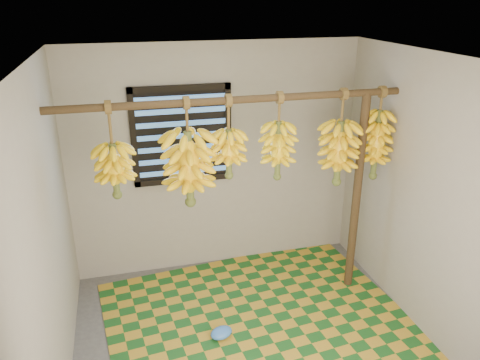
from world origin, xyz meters
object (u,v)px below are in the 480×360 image
object	(u,v)px
banana_bunch_b	(189,169)
support_post	(357,196)
banana_bunch_f	(376,145)
woven_mat	(258,318)
banana_bunch_d	(278,151)
banana_bunch_c	(229,154)
banana_bunch_a	(115,170)
plastic_bag	(221,333)
banana_bunch_e	(339,153)

from	to	relation	value
banana_bunch_b	support_post	bearing A→B (deg)	0.00
support_post	banana_bunch_f	bearing A→B (deg)	-0.00
woven_mat	banana_bunch_d	bearing A→B (deg)	49.90
banana_bunch_c	banana_bunch_f	distance (m)	1.41
support_post	banana_bunch_a	world-z (taller)	banana_bunch_a
plastic_bag	banana_bunch_d	distance (m)	1.67
plastic_bag	banana_bunch_e	size ratio (longest dim) A/B	0.23
banana_bunch_c	banana_bunch_d	world-z (taller)	same
plastic_bag	banana_bunch_a	size ratio (longest dim) A/B	0.26
banana_bunch_a	plastic_bag	bearing A→B (deg)	-31.01
support_post	banana_bunch_c	distance (m)	1.37
plastic_bag	banana_bunch_f	bearing A→B (deg)	15.93
banana_bunch_d	banana_bunch_c	bearing A→B (deg)	180.00
banana_bunch_d	support_post	bearing A→B (deg)	0.00
support_post	banana_bunch_c	world-z (taller)	banana_bunch_c
banana_bunch_e	banana_bunch_d	bearing A→B (deg)	180.00
banana_bunch_d	banana_bunch_f	world-z (taller)	same
support_post	plastic_bag	size ratio (longest dim) A/B	9.66
banana_bunch_b	plastic_bag	bearing A→B (deg)	-71.25
banana_bunch_c	banana_bunch_e	world-z (taller)	same
banana_bunch_a	banana_bunch_c	bearing A→B (deg)	0.00
woven_mat	banana_bunch_c	distance (m)	1.58
woven_mat	banana_bunch_e	size ratio (longest dim) A/B	3.00
banana_bunch_b	banana_bunch_d	size ratio (longest dim) A/B	1.20
banana_bunch_d	plastic_bag	bearing A→B (deg)	-144.26
banana_bunch_f	banana_bunch_b	bearing A→B (deg)	180.00
support_post	banana_bunch_b	xyz separation A→B (m)	(-1.61, 0.00, 0.44)
plastic_bag	banana_bunch_e	xyz separation A→B (m)	(1.23, 0.46, 1.40)
woven_mat	banana_bunch_c	bearing A→B (deg)	123.29
support_post	banana_bunch_d	world-z (taller)	banana_bunch_d
banana_bunch_c	support_post	bearing A→B (deg)	0.00
woven_mat	banana_bunch_b	size ratio (longest dim) A/B	2.86
plastic_bag	banana_bunch_c	size ratio (longest dim) A/B	0.28
plastic_bag	banana_bunch_e	world-z (taller)	banana_bunch_e
banana_bunch_d	banana_bunch_e	xyz separation A→B (m)	(0.59, 0.00, -0.07)
banana_bunch_a	banana_bunch_b	distance (m)	0.61
support_post	banana_bunch_e	bearing A→B (deg)	180.00
banana_bunch_c	banana_bunch_e	distance (m)	1.04
banana_bunch_d	woven_mat	bearing A→B (deg)	-130.10
woven_mat	banana_bunch_f	size ratio (longest dim) A/B	3.08
plastic_bag	banana_bunch_a	distance (m)	1.68
banana_bunch_b	banana_bunch_c	bearing A→B (deg)	0.00
plastic_bag	banana_bunch_d	xyz separation A→B (m)	(0.64, 0.46, 1.48)
woven_mat	banana_bunch_e	distance (m)	1.70
woven_mat	banana_bunch_e	xyz separation A→B (m)	(0.84, 0.30, 1.45)
banana_bunch_a	banana_bunch_d	size ratio (longest dim) A/B	1.03
support_post	banana_bunch_b	world-z (taller)	banana_bunch_b
support_post	banana_bunch_c	xyz separation A→B (m)	(-1.26, 0.00, 0.54)
banana_bunch_a	banana_bunch_e	xyz separation A→B (m)	(1.99, 0.00, -0.02)
banana_bunch_e	banana_bunch_c	bearing A→B (deg)	180.00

